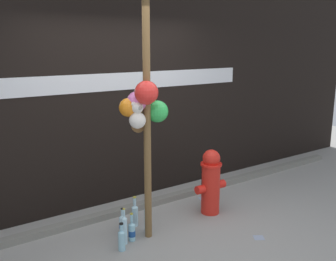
{
  "coord_description": "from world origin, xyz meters",
  "views": [
    {
      "loc": [
        -2.31,
        -3.02,
        2.13
      ],
      "look_at": [
        0.03,
        0.36,
        1.2
      ],
      "focal_mm": 40.81,
      "sensor_mm": 36.0,
      "label": 1
    }
  ],
  "objects": [
    {
      "name": "bottle_4",
      "position": [
        -0.24,
        0.67,
        0.15
      ],
      "size": [
        0.08,
        0.08,
        0.37
      ],
      "color": "#B2DBEA",
      "rests_on": "ground_plane"
    },
    {
      "name": "bottle_0",
      "position": [
        -0.54,
        0.37,
        0.17
      ],
      "size": [
        0.06,
        0.06,
        0.41
      ],
      "color": "#B2DBEA",
      "rests_on": "ground_plane"
    },
    {
      "name": "fire_hydrant",
      "position": [
        0.75,
        0.44,
        0.42
      ],
      "size": [
        0.45,
        0.27,
        0.84
      ],
      "color": "red",
      "rests_on": "ground_plane"
    },
    {
      "name": "ground_plane",
      "position": [
        0.0,
        0.0,
        0.0
      ],
      "size": [
        14.0,
        14.0,
        0.0
      ],
      "primitive_type": "plane",
      "color": "gray"
    },
    {
      "name": "litter_1",
      "position": [
        0.93,
        0.83,
        0.0
      ],
      "size": [
        0.09,
        0.15,
        0.01
      ],
      "primitive_type": "cube",
      "rotation": [
        0.0,
        0.0,
        1.31
      ],
      "color": "#8C99B2",
      "rests_on": "ground_plane"
    },
    {
      "name": "litter_2",
      "position": [
        -0.44,
        0.58,
        0.0
      ],
      "size": [
        0.09,
        0.08,
        0.01
      ],
      "primitive_type": "cube",
      "rotation": [
        0.0,
        0.0,
        0.16
      ],
      "color": "tan",
      "rests_on": "ground_plane"
    },
    {
      "name": "curb_strip",
      "position": [
        0.0,
        1.06,
        0.04
      ],
      "size": [
        8.0,
        0.12,
        0.08
      ],
      "primitive_type": "cube",
      "color": "slate",
      "rests_on": "ground_plane"
    },
    {
      "name": "memorial_post",
      "position": [
        -0.27,
        0.37,
        1.68
      ],
      "size": [
        0.54,
        0.41,
        3.03
      ],
      "color": "brown",
      "rests_on": "ground_plane"
    },
    {
      "name": "bottle_1",
      "position": [
        -0.63,
        0.26,
        0.13
      ],
      "size": [
        0.08,
        0.08,
        0.31
      ],
      "color": "#93CCE0",
      "rests_on": "ground_plane"
    },
    {
      "name": "bottle_3",
      "position": [
        -0.44,
        0.38,
        0.11
      ],
      "size": [
        0.08,
        0.08,
        0.32
      ],
      "color": "#93CCE0",
      "rests_on": "ground_plane"
    },
    {
      "name": "bottle_2",
      "position": [
        -0.44,
        0.61,
        0.11
      ],
      "size": [
        0.08,
        0.08,
        0.3
      ],
      "color": "#B2DBEA",
      "rests_on": "ground_plane"
    },
    {
      "name": "building_wall",
      "position": [
        -0.0,
        1.57,
        1.53
      ],
      "size": [
        10.0,
        0.21,
        3.05
      ],
      "color": "black",
      "rests_on": "ground_plane"
    },
    {
      "name": "litter_0",
      "position": [
        0.76,
        -0.38,
        0.0
      ],
      "size": [
        0.16,
        0.16,
        0.01
      ],
      "primitive_type": "cube",
      "rotation": [
        0.0,
        0.0,
        0.98
      ],
      "color": "#8C99B2",
      "rests_on": "ground_plane"
    },
    {
      "name": "bottle_5",
      "position": [
        -0.2,
        0.45,
        0.17
      ],
      "size": [
        0.07,
        0.07,
        0.41
      ],
      "color": "#B2DBEA",
      "rests_on": "ground_plane"
    }
  ]
}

